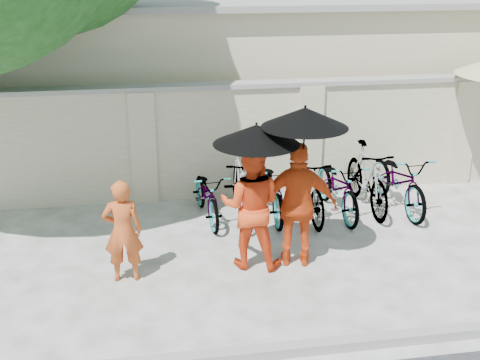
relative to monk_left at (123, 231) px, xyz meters
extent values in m
plane|color=silver|center=(1.33, -0.29, -0.72)|extent=(80.00, 80.00, 0.00)
cube|color=gray|center=(1.33, -1.99, -0.66)|extent=(40.00, 0.16, 0.12)
cube|color=beige|center=(2.33, 2.91, 0.28)|extent=(20.00, 0.30, 2.00)
cube|color=beige|center=(3.33, 6.71, 0.88)|extent=(14.00, 6.00, 3.20)
imported|color=#C04D1E|center=(0.00, 0.00, 0.00)|extent=(0.53, 0.36, 1.44)
imported|color=#E94317|center=(1.76, 0.14, 0.19)|extent=(1.05, 0.93, 1.81)
cylinder|color=black|center=(1.81, 0.06, 0.77)|extent=(0.02, 0.02, 0.93)
cone|color=black|center=(1.81, 0.06, 1.24)|extent=(1.16, 1.16, 0.27)
imported|color=#CF4213|center=(2.42, 0.06, 0.18)|extent=(1.13, 0.66, 1.81)
cylinder|color=black|center=(2.44, -0.02, 0.88)|extent=(0.02, 0.02, 1.16)
cone|color=black|center=(2.44, -0.02, 1.46)|extent=(1.16, 1.16, 0.26)
imported|color=slate|center=(1.33, 1.81, -0.28)|extent=(0.74, 1.73, 0.88)
imported|color=slate|center=(1.89, 1.82, -0.16)|extent=(0.63, 1.90, 1.13)
imported|color=slate|center=(2.44, 1.81, -0.24)|extent=(0.69, 1.85, 0.96)
imported|color=slate|center=(2.99, 1.64, -0.17)|extent=(0.56, 1.85, 1.11)
imported|color=slate|center=(3.55, 1.70, -0.23)|extent=(0.75, 1.89, 0.98)
imported|color=slate|center=(4.10, 1.82, -0.15)|extent=(0.54, 1.91, 1.15)
imported|color=slate|center=(4.65, 1.73, -0.20)|extent=(0.79, 2.01, 1.04)
camera|label=1|loc=(0.35, -7.41, 3.42)|focal=45.00mm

